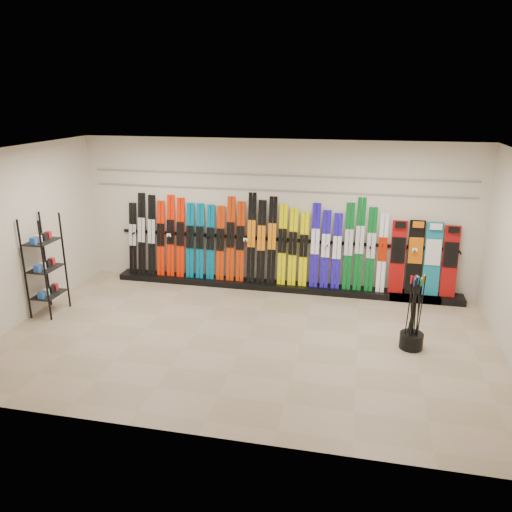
# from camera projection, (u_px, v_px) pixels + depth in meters

# --- Properties ---
(floor) EXTENTS (8.00, 8.00, 0.00)m
(floor) POSITION_uv_depth(u_px,v_px,m) (247.00, 338.00, 8.17)
(floor) COLOR tan
(floor) RESTS_ON ground
(back_wall) EXTENTS (8.00, 0.00, 8.00)m
(back_wall) POSITION_uv_depth(u_px,v_px,m) (274.00, 215.00, 10.03)
(back_wall) COLOR beige
(back_wall) RESTS_ON floor
(left_wall) EXTENTS (0.00, 5.00, 5.00)m
(left_wall) POSITION_uv_depth(u_px,v_px,m) (18.00, 236.00, 8.50)
(left_wall) COLOR beige
(left_wall) RESTS_ON floor
(ceiling) EXTENTS (8.00, 8.00, 0.00)m
(ceiling) POSITION_uv_depth(u_px,v_px,m) (246.00, 153.00, 7.24)
(ceiling) COLOR silver
(ceiling) RESTS_ON back_wall
(ski_rack_base) EXTENTS (8.00, 0.40, 0.12)m
(ski_rack_base) POSITION_uv_depth(u_px,v_px,m) (282.00, 286.00, 10.22)
(ski_rack_base) COLOR black
(ski_rack_base) RESTS_ON floor
(skis) EXTENTS (5.38, 0.29, 1.82)m
(skis) POSITION_uv_depth(u_px,v_px,m) (251.00, 242.00, 10.16)
(skis) COLOR black
(skis) RESTS_ON ski_rack_base
(snowboards) EXTENTS (1.24, 0.22, 1.43)m
(snowboards) POSITION_uv_depth(u_px,v_px,m) (424.00, 259.00, 9.52)
(snowboards) COLOR #990C0C
(snowboards) RESTS_ON ski_rack_base
(accessory_rack) EXTENTS (0.40, 0.60, 1.81)m
(accessory_rack) POSITION_uv_depth(u_px,v_px,m) (45.00, 265.00, 8.88)
(accessory_rack) COLOR black
(accessory_rack) RESTS_ON floor
(pole_bin) EXTENTS (0.36, 0.36, 0.25)m
(pole_bin) POSITION_uv_depth(u_px,v_px,m) (411.00, 341.00, 7.83)
(pole_bin) COLOR black
(pole_bin) RESTS_ON floor
(ski_poles) EXTENTS (0.25, 0.30, 1.18)m
(ski_poles) POSITION_uv_depth(u_px,v_px,m) (414.00, 313.00, 7.67)
(ski_poles) COLOR black
(ski_poles) RESTS_ON pole_bin
(slatwall_rail_0) EXTENTS (7.60, 0.02, 0.03)m
(slatwall_rail_0) POSITION_uv_depth(u_px,v_px,m) (274.00, 190.00, 9.86)
(slatwall_rail_0) COLOR gray
(slatwall_rail_0) RESTS_ON back_wall
(slatwall_rail_1) EXTENTS (7.60, 0.02, 0.03)m
(slatwall_rail_1) POSITION_uv_depth(u_px,v_px,m) (275.00, 175.00, 9.77)
(slatwall_rail_1) COLOR gray
(slatwall_rail_1) RESTS_ON back_wall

